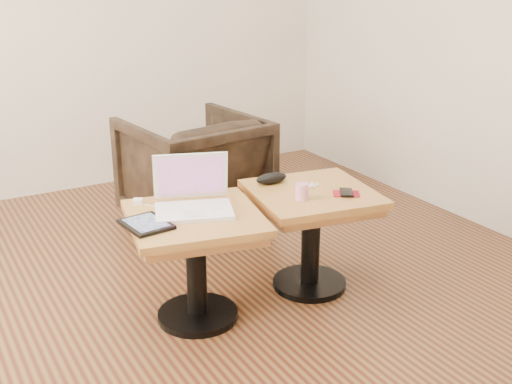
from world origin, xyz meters
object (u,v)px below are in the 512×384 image
laptop (193,199)px  striped_cup (302,192)px  armchair (194,171)px  side_table_right (312,215)px  side_table_left (195,241)px

laptop → striped_cup: (0.51, -0.15, -0.01)m
armchair → side_table_right: bearing=91.7°
side_table_left → laptop: bearing=81.6°
side_table_right → laptop: bearing=-176.6°
side_table_right → armchair: (-0.16, 1.09, -0.04)m
laptop → side_table_left: bearing=-89.6°
laptop → striped_cup: size_ratio=5.22×
side_table_left → armchair: size_ratio=0.88×
striped_cup → side_table_right: bearing=34.5°
side_table_right → striped_cup: striped_cup is taller
side_table_left → striped_cup: (0.53, -0.09, 0.18)m
side_table_right → striped_cup: (-0.12, -0.08, 0.18)m
striped_cup → armchair: (-0.04, 1.17, -0.22)m
side_table_left → striped_cup: bearing=2.1°
striped_cup → armchair: 1.19m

